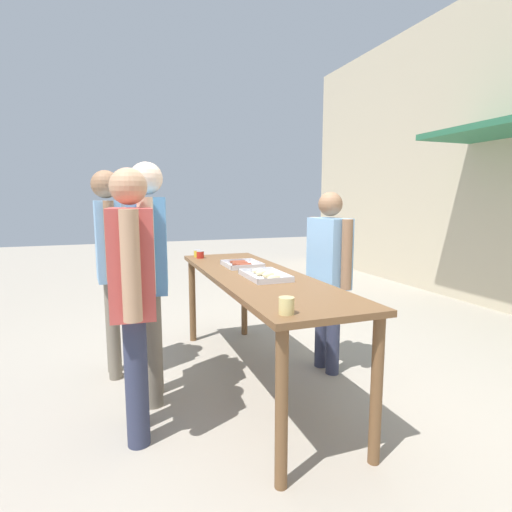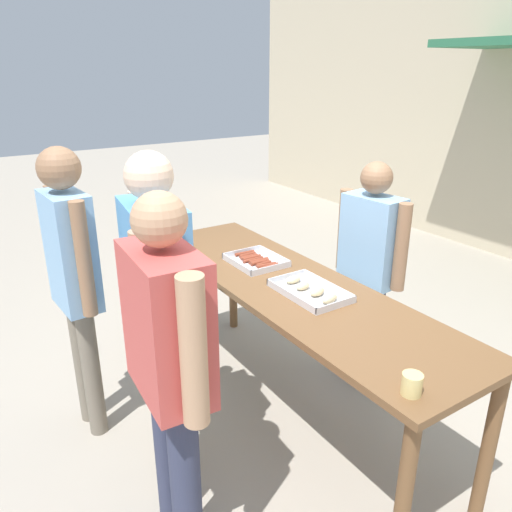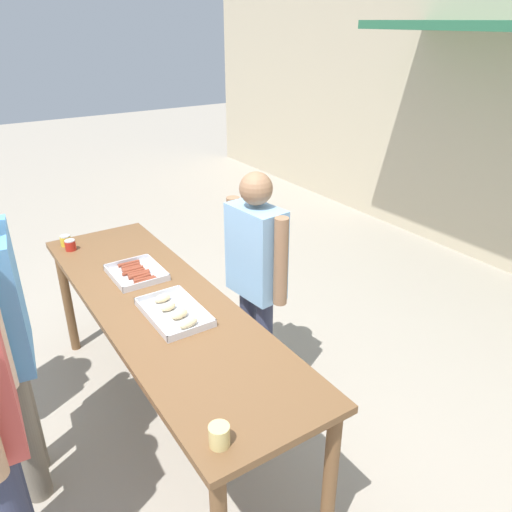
% 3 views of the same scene
% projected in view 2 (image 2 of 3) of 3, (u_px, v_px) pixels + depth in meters
% --- Properties ---
extents(ground_plane, '(24.00, 24.00, 0.00)m').
position_uv_depth(ground_plane, '(287.00, 411.00, 3.37)').
color(ground_plane, '#A39989').
extents(serving_table, '(2.56, 0.73, 0.94)m').
position_uv_depth(serving_table, '(290.00, 300.00, 3.07)').
color(serving_table, brown).
rests_on(serving_table, ground).
extents(food_tray_sausages, '(0.37, 0.31, 0.04)m').
position_uv_depth(food_tray_sausages, '(256.00, 261.00, 3.35)').
color(food_tray_sausages, silver).
rests_on(food_tray_sausages, serving_table).
extents(food_tray_buns, '(0.47, 0.29, 0.06)m').
position_uv_depth(food_tray_buns, '(310.00, 291.00, 2.89)').
color(food_tray_buns, silver).
rests_on(food_tray_buns, serving_table).
extents(condiment_jar_mustard, '(0.08, 0.08, 0.08)m').
position_uv_depth(condiment_jar_mustard, '(175.00, 235.00, 3.79)').
color(condiment_jar_mustard, gold).
rests_on(condiment_jar_mustard, serving_table).
extents(condiment_jar_ketchup, '(0.08, 0.08, 0.08)m').
position_uv_depth(condiment_jar_ketchup, '(181.00, 238.00, 3.71)').
color(condiment_jar_ketchup, '#B22319').
rests_on(condiment_jar_ketchup, serving_table).
extents(beer_cup, '(0.08, 0.08, 0.09)m').
position_uv_depth(beer_cup, '(412.00, 384.00, 2.00)').
color(beer_cup, '#DBC67A').
rests_on(beer_cup, serving_table).
extents(person_server_behind_table, '(0.57, 0.26, 1.61)m').
position_uv_depth(person_server_behind_table, '(370.00, 257.00, 3.41)').
color(person_server_behind_table, '#333851').
rests_on(person_server_behind_table, ground).
extents(person_customer_holding_hotdog, '(0.53, 0.23, 1.79)m').
position_uv_depth(person_customer_holding_hotdog, '(73.00, 268.00, 2.86)').
color(person_customer_holding_hotdog, '#756B5B').
rests_on(person_customer_holding_hotdog, ground).
extents(person_customer_with_cup, '(0.69, 0.29, 1.74)m').
position_uv_depth(person_customer_with_cup, '(169.00, 353.00, 2.15)').
color(person_customer_with_cup, '#333851').
rests_on(person_customer_with_cup, ground).
extents(person_customer_waiting_in_line, '(0.68, 0.32, 1.82)m').
position_uv_depth(person_customer_waiting_in_line, '(158.00, 295.00, 2.57)').
color(person_customer_waiting_in_line, '#756B5B').
rests_on(person_customer_waiting_in_line, ground).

